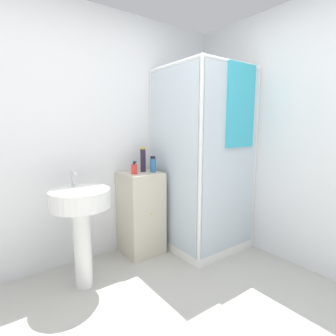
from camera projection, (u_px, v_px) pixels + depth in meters
name	position (u px, v px, depth m)	size (l,w,h in m)	color
wall_back	(75.00, 137.00, 2.52)	(6.40, 0.06, 2.50)	silver
shower_enclosure	(203.00, 197.00, 2.90)	(0.84, 0.87, 1.97)	white
vanity_cabinet	(141.00, 213.00, 2.80)	(0.39, 0.41, 0.88)	beige
sink	(81.00, 213.00, 2.15)	(0.48, 0.48, 0.98)	white
soap_dispenser	(134.00, 169.00, 2.64)	(0.06, 0.07, 0.13)	red
shampoo_bottle_tall_black	(143.00, 160.00, 2.76)	(0.06, 0.06, 0.26)	#281E33
shampoo_bottle_blue	(153.00, 165.00, 2.73)	(0.06, 0.06, 0.17)	#2D66A3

